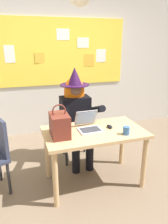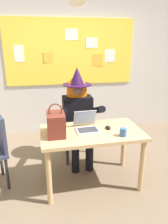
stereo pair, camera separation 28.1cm
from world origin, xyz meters
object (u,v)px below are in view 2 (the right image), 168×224
(desk_main, at_px, (92,139))
(coffee_mug, at_px, (123,132))
(handbag, at_px, (56,124))
(chair_at_desk, at_px, (77,125))
(person_costumed, at_px, (78,110))
(computer_mouse, at_px, (108,127))
(laptop, at_px, (87,125))

(desk_main, distance_m, coffee_mug, 0.41)
(handbag, bearing_deg, chair_at_desk, 63.83)
(desk_main, height_order, chair_at_desk, chair_at_desk)
(chair_at_desk, bearing_deg, desk_main, 10.16)
(chair_at_desk, bearing_deg, coffee_mug, 27.54)
(desk_main, xyz_separation_m, person_costumed, (-0.07, 0.58, 0.18))
(person_costumed, bearing_deg, chair_at_desk, 176.35)
(computer_mouse, relative_size, coffee_mug, 1.09)
(person_costumed, distance_m, coffee_mug, 0.88)
(chair_at_desk, relative_size, computer_mouse, 8.83)
(chair_at_desk, xyz_separation_m, person_costumed, (-0.01, -0.12, 0.28))
(coffee_mug, bearing_deg, handbag, 166.66)
(desk_main, bearing_deg, chair_at_desk, 95.04)
(laptop, xyz_separation_m, computer_mouse, (0.26, -0.04, -0.03))
(person_costumed, relative_size, handbag, 3.72)
(desk_main, relative_size, laptop, 3.66)
(computer_mouse, bearing_deg, person_costumed, 114.52)
(chair_at_desk, xyz_separation_m, coffee_mug, (0.38, -0.92, 0.25))
(desk_main, distance_m, laptop, 0.17)
(chair_at_desk, bearing_deg, handbag, -21.05)
(desk_main, distance_m, handbag, 0.49)
(laptop, height_order, coffee_mug, laptop)
(person_costumed, relative_size, coffee_mug, 14.80)
(chair_at_desk, distance_m, computer_mouse, 0.77)
(computer_mouse, distance_m, coffee_mug, 0.26)
(desk_main, xyz_separation_m, computer_mouse, (0.21, 0.03, 0.12))
(laptop, distance_m, computer_mouse, 0.27)
(desk_main, xyz_separation_m, handbag, (-0.43, -0.03, 0.24))
(computer_mouse, xyz_separation_m, coffee_mug, (0.10, -0.24, 0.03))
(desk_main, bearing_deg, handbag, -175.61)
(person_costumed, relative_size, laptop, 4.20)
(person_costumed, xyz_separation_m, handbag, (-0.36, -0.62, 0.06))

